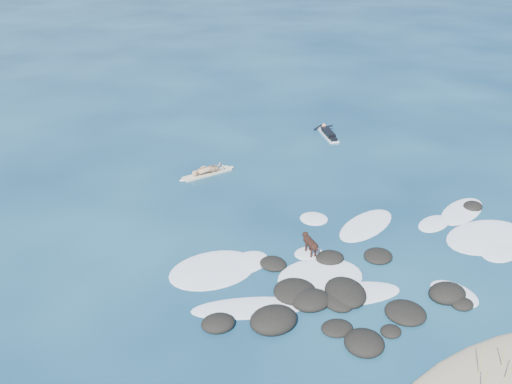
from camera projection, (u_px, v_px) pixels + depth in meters
ground at (341, 249)px, 20.99m from camera, size 160.00×160.00×0.00m
reef_rocks at (344, 298)px, 18.17m from camera, size 13.65×6.13×0.61m
breaking_foam at (357, 257)px, 20.47m from camera, size 14.22×7.92×0.12m
standing_surfer_rig at (207, 162)px, 26.47m from camera, size 2.93×0.73×1.66m
paddling_surfer_rig at (328, 133)px, 31.19m from camera, size 1.36×2.51×0.44m
dog at (310, 242)px, 20.43m from camera, size 0.37×1.18×0.75m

